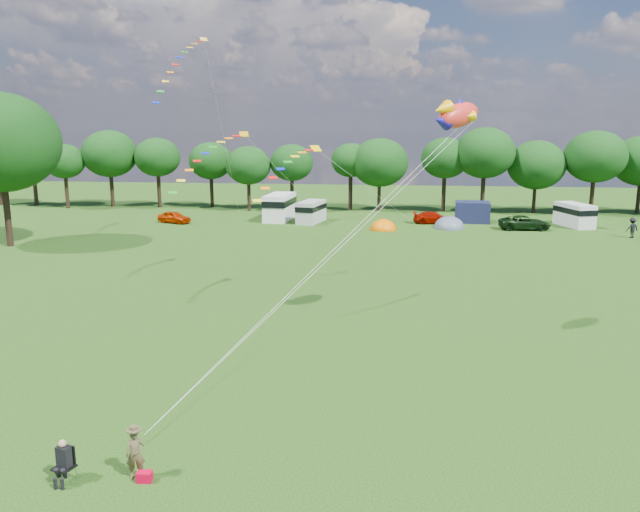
# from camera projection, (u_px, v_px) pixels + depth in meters

# --- Properties ---
(ground_plane) EXTENTS (180.00, 180.00, 0.00)m
(ground_plane) POSITION_uv_depth(u_px,v_px,m) (296.00, 397.00, 24.39)
(ground_plane) COLOR black
(ground_plane) RESTS_ON ground
(tree_line) EXTENTS (102.98, 10.98, 10.27)m
(tree_line) POSITION_uv_depth(u_px,v_px,m) (409.00, 160.00, 75.90)
(tree_line) COLOR black
(tree_line) RESTS_ON ground
(big_tree) EXTENTS (10.00, 10.00, 13.28)m
(big_tree) POSITION_uv_depth(u_px,v_px,m) (0.00, 142.00, 53.26)
(big_tree) COLOR black
(big_tree) RESTS_ON ground
(car_a) EXTENTS (4.20, 2.87, 1.30)m
(car_a) POSITION_uv_depth(u_px,v_px,m) (174.00, 217.00, 67.98)
(car_a) COLOR #AF2800
(car_a) RESTS_ON ground
(car_c) EXTENTS (4.28, 1.87, 1.27)m
(car_c) POSITION_uv_depth(u_px,v_px,m) (434.00, 218.00, 67.57)
(car_c) COLOR #8D0D00
(car_c) RESTS_ON ground
(car_d) EXTENTS (5.31, 2.60, 1.42)m
(car_d) POSITION_uv_depth(u_px,v_px,m) (525.00, 223.00, 63.64)
(car_d) COLOR black
(car_d) RESTS_ON ground
(campervan_b) EXTENTS (2.95, 6.12, 2.92)m
(campervan_b) POSITION_uv_depth(u_px,v_px,m) (280.00, 206.00, 70.01)
(campervan_b) COLOR white
(campervan_b) RESTS_ON ground
(campervan_c) EXTENTS (2.95, 5.09, 2.34)m
(campervan_c) POSITION_uv_depth(u_px,v_px,m) (311.00, 211.00, 68.35)
(campervan_c) COLOR #B1B2B4
(campervan_c) RESTS_ON ground
(campervan_d) EXTENTS (3.49, 5.34, 2.42)m
(campervan_d) POSITION_uv_depth(u_px,v_px,m) (574.00, 214.00, 65.57)
(campervan_d) COLOR silver
(campervan_d) RESTS_ON ground
(tent_orange) EXTENTS (2.73, 2.99, 2.14)m
(tent_orange) POSITION_uv_depth(u_px,v_px,m) (383.00, 229.00, 63.73)
(tent_orange) COLOR #EE6800
(tent_orange) RESTS_ON ground
(tent_greyblue) EXTENTS (3.28, 3.60, 2.44)m
(tent_greyblue) POSITION_uv_depth(u_px,v_px,m) (449.00, 228.00, 64.67)
(tent_greyblue) COLOR #4B5765
(tent_greyblue) RESTS_ON ground
(awning_navy) EXTENTS (3.81, 3.17, 2.27)m
(awning_navy) POSITION_uv_depth(u_px,v_px,m) (472.00, 212.00, 68.45)
(awning_navy) COLOR #161939
(awning_navy) RESTS_ON ground
(kite_flyer) EXTENTS (0.66, 0.54, 1.55)m
(kite_flyer) POSITION_uv_depth(u_px,v_px,m) (135.00, 454.00, 18.67)
(kite_flyer) COLOR #4D4529
(kite_flyer) RESTS_ON ground
(camp_chair) EXTENTS (0.68, 0.69, 1.38)m
(camp_chair) POSITION_uv_depth(u_px,v_px,m) (64.00, 456.00, 18.47)
(camp_chair) COLOR #99999E
(camp_chair) RESTS_ON ground
(kite_bag) EXTENTS (0.47, 0.33, 0.32)m
(kite_bag) POSITION_uv_depth(u_px,v_px,m) (145.00, 477.00, 18.59)
(kite_bag) COLOR red
(kite_bag) RESTS_ON ground
(fish_kite) EXTENTS (2.85, 2.96, 1.74)m
(fish_kite) POSITION_uv_depth(u_px,v_px,m) (455.00, 115.00, 29.40)
(fish_kite) COLOR red
(fish_kite) RESTS_ON ground
(streamer_kite_a) EXTENTS (3.39, 5.56, 5.77)m
(streamer_kite_a) POSITION_uv_depth(u_px,v_px,m) (184.00, 59.00, 52.36)
(streamer_kite_a) COLOR #FFAF34
(streamer_kite_a) RESTS_ON ground
(streamer_kite_b) EXTENTS (4.29, 4.57, 3.80)m
(streamer_kite_b) POSITION_uv_depth(u_px,v_px,m) (215.00, 152.00, 40.38)
(streamer_kite_b) COLOR #CF9206
(streamer_kite_b) RESTS_ON ground
(streamer_kite_c) EXTENTS (3.15, 4.92, 2.79)m
(streamer_kite_c) POSITION_uv_depth(u_px,v_px,m) (293.00, 163.00, 34.39)
(streamer_kite_c) COLOR #F4C100
(streamer_kite_c) RESTS_ON ground
(walker_b) EXTENTS (1.38, 0.99, 1.94)m
(walker_b) POSITION_uv_depth(u_px,v_px,m) (632.00, 228.00, 58.89)
(walker_b) COLOR black
(walker_b) RESTS_ON ground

